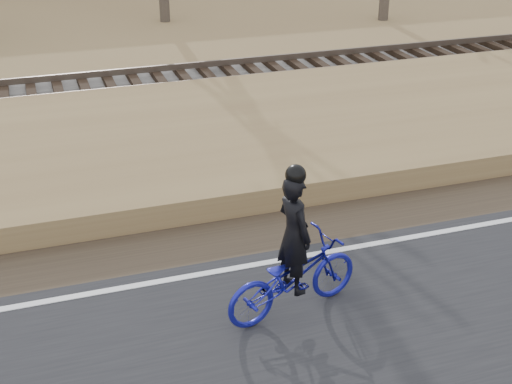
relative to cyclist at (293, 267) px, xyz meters
name	(u,v)px	position (x,y,z in m)	size (l,w,h in m)	color
ground	(195,287)	(-1.08, 1.02, -0.72)	(120.00, 120.00, 0.00)	olive
edge_line	(191,276)	(-1.08, 1.22, -0.66)	(120.00, 0.12, 0.01)	silver
shoulder	(176,245)	(-1.08, 2.22, -0.70)	(120.00, 1.60, 0.04)	#473A2B
embankment	(141,161)	(-1.08, 5.22, -0.50)	(120.00, 5.00, 0.44)	olive
ballast	(113,99)	(-1.08, 9.02, -0.50)	(120.00, 3.00, 0.45)	slate
railroad	(112,87)	(-1.08, 9.02, -0.19)	(120.00, 2.40, 0.29)	black
cyclist	(293,267)	(0.00, 0.00, 0.00)	(2.07, 1.14, 2.11)	navy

